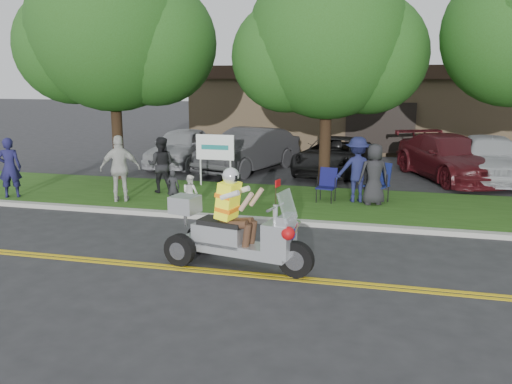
% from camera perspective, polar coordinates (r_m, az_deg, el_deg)
% --- Properties ---
extents(ground, '(120.00, 120.00, 0.00)m').
position_cam_1_polar(ground, '(10.57, -0.47, -7.72)').
color(ground, '#28282B').
rests_on(ground, ground).
extents(centerline_near, '(60.00, 0.10, 0.01)m').
position_cam_1_polar(centerline_near, '(10.04, -1.31, -8.79)').
color(centerline_near, gold).
rests_on(centerline_near, ground).
extents(centerline_far, '(60.00, 0.10, 0.01)m').
position_cam_1_polar(centerline_far, '(10.18, -1.07, -8.47)').
color(centerline_far, gold).
rests_on(centerline_far, ground).
extents(curb, '(60.00, 0.25, 0.12)m').
position_cam_1_polar(curb, '(13.38, 2.81, -3.12)').
color(curb, '#A8A89E').
rests_on(curb, ground).
extents(grass_verge, '(60.00, 4.00, 0.10)m').
position_cam_1_polar(grass_verge, '(15.43, 4.38, -1.06)').
color(grass_verge, '#234913').
rests_on(grass_verge, ground).
extents(commercial_building, '(18.00, 8.20, 4.00)m').
position_cam_1_polar(commercial_building, '(28.63, 13.21, 8.79)').
color(commercial_building, '#9E7F5B').
rests_on(commercial_building, ground).
extents(tree_left, '(6.62, 5.40, 7.78)m').
position_cam_1_polar(tree_left, '(18.93, -14.70, 15.67)').
color(tree_left, '#332114').
rests_on(tree_left, ground).
extents(tree_mid, '(5.88, 4.80, 7.05)m').
position_cam_1_polar(tree_mid, '(16.97, 7.74, 14.97)').
color(tree_mid, '#332114').
rests_on(tree_mid, ground).
extents(business_sign, '(1.25, 0.06, 1.75)m').
position_cam_1_polar(business_sign, '(17.24, -4.32, 4.42)').
color(business_sign, silver).
rests_on(business_sign, ground).
extents(trike_scooter, '(2.94, 1.25, 1.93)m').
position_cam_1_polar(trike_scooter, '(10.30, -2.41, -4.31)').
color(trike_scooter, black).
rests_on(trike_scooter, ground).
extents(lawn_chair_a, '(0.77, 0.78, 1.09)m').
position_cam_1_polar(lawn_chair_a, '(15.52, 12.81, 1.25)').
color(lawn_chair_a, black).
rests_on(lawn_chair_a, grass_verge).
extents(lawn_chair_b, '(0.57, 0.59, 0.94)m').
position_cam_1_polar(lawn_chair_b, '(15.32, 7.51, 0.98)').
color(lawn_chair_b, black).
rests_on(lawn_chair_b, grass_verge).
extents(spectator_adult_left, '(0.75, 0.65, 1.74)m').
position_cam_1_polar(spectator_adult_left, '(17.18, -24.51, 2.36)').
color(spectator_adult_left, '#1A1946').
rests_on(spectator_adult_left, grass_verge).
extents(spectator_adult_mid, '(0.92, 0.78, 1.68)m').
position_cam_1_polar(spectator_adult_mid, '(16.55, -9.96, 2.84)').
color(spectator_adult_mid, black).
rests_on(spectator_adult_mid, grass_verge).
extents(spectator_adult_right, '(1.18, 0.84, 1.86)m').
position_cam_1_polar(spectator_adult_right, '(15.60, -14.11, 2.42)').
color(spectator_adult_right, beige).
rests_on(spectator_adult_right, grass_verge).
extents(spectator_chair_a, '(1.29, 0.90, 1.83)m').
position_cam_1_polar(spectator_chair_a, '(15.34, 10.61, 2.34)').
color(spectator_chair_a, '#191C46').
rests_on(spectator_chair_a, grass_verge).
extents(spectator_chair_b, '(0.96, 0.80, 1.68)m').
position_cam_1_polar(spectator_chair_b, '(15.11, 12.31, 1.84)').
color(spectator_chair_b, black).
rests_on(spectator_chair_b, grass_verge).
extents(child_left, '(0.38, 0.27, 0.97)m').
position_cam_1_polar(child_left, '(14.91, -8.71, 0.46)').
color(child_left, black).
rests_on(child_left, grass_verge).
extents(child_right, '(0.58, 0.54, 0.95)m').
position_cam_1_polar(child_right, '(14.27, -6.92, -0.07)').
color(child_right, white).
rests_on(child_right, grass_verge).
extents(parked_car_far_left, '(1.80, 4.46, 1.52)m').
position_cam_1_polar(parked_car_far_left, '(21.91, -7.84, 4.72)').
color(parked_car_far_left, '#9EA0A5').
rests_on(parked_car_far_left, ground).
extents(parked_car_left, '(3.25, 5.18, 1.61)m').
position_cam_1_polar(parked_car_left, '(20.47, -0.78, 4.43)').
color(parked_car_left, '#323134').
rests_on(parked_car_left, ground).
extents(parked_car_mid, '(2.90, 5.07, 1.33)m').
position_cam_1_polar(parked_car_mid, '(20.26, 8.21, 3.82)').
color(parked_car_mid, black).
rests_on(parked_car_mid, ground).
extents(parked_car_right, '(4.07, 5.72, 1.54)m').
position_cam_1_polar(parked_car_right, '(20.07, 19.68, 3.44)').
color(parked_car_right, '#481016').
rests_on(parked_car_right, ground).
extents(parked_car_far_right, '(1.97, 4.82, 1.64)m').
position_cam_1_polar(parked_car_far_right, '(20.17, 23.39, 3.33)').
color(parked_car_far_right, silver).
rests_on(parked_car_far_right, ground).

